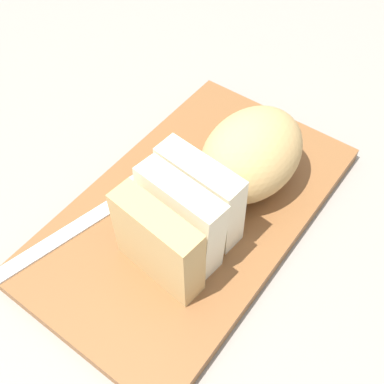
{
  "coord_description": "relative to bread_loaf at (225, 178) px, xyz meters",
  "views": [
    {
      "loc": [
        0.29,
        0.22,
        0.51
      ],
      "look_at": [
        0.0,
        0.0,
        0.05
      ],
      "focal_mm": 45.95,
      "sensor_mm": 36.0,
      "label": 1
    }
  ],
  "objects": [
    {
      "name": "crumb_near_knife",
      "position": [
        0.0,
        -0.07,
        -0.05
      ],
      "size": [
        0.01,
        0.01,
        0.01
      ],
      "primitive_type": "sphere",
      "color": "#996633",
      "rests_on": "cutting_board"
    },
    {
      "name": "bread_knife",
      "position": [
        0.05,
        -0.1,
        -0.04
      ],
      "size": [
        0.26,
        0.08,
        0.02
      ],
      "rotation": [
        0.0,
        0.0,
        -0.22
      ],
      "color": "silver",
      "rests_on": "cutting_board"
    },
    {
      "name": "crumb_stray_left",
      "position": [
        -0.03,
        -0.06,
        -0.05
      ],
      "size": [
        0.01,
        0.01,
        0.01
      ],
      "primitive_type": "sphere",
      "color": "#996633",
      "rests_on": "cutting_board"
    },
    {
      "name": "cutting_board",
      "position": [
        0.03,
        -0.03,
        -0.06
      ],
      "size": [
        0.43,
        0.26,
        0.02
      ],
      "primitive_type": "cube",
      "rotation": [
        0.0,
        0.0,
        0.01
      ],
      "color": "brown",
      "rests_on": "ground_plane"
    },
    {
      "name": "crumb_near_loaf",
      "position": [
        0.04,
        -0.07,
        -0.05
      ],
      "size": [
        0.01,
        0.01,
        0.01
      ],
      "primitive_type": "sphere",
      "color": "#996633",
      "rests_on": "cutting_board"
    },
    {
      "name": "bread_loaf",
      "position": [
        0.0,
        0.0,
        0.0
      ],
      "size": [
        0.27,
        0.13,
        0.11
      ],
      "rotation": [
        0.0,
        0.0,
        -0.08
      ],
      "color": "tan",
      "rests_on": "cutting_board"
    },
    {
      "name": "ground_plane",
      "position": [
        0.03,
        -0.03,
        -0.07
      ],
      "size": [
        3.0,
        3.0,
        0.0
      ],
      "primitive_type": "plane",
      "color": "gray"
    }
  ]
}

